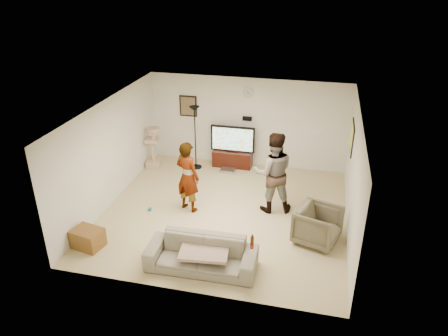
% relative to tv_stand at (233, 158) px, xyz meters
% --- Properties ---
extents(floor, '(5.50, 5.50, 0.02)m').
position_rel_tv_stand_xyz_m(floor, '(0.36, -2.50, -0.24)').
color(floor, tan).
rests_on(floor, ground).
extents(ceiling, '(5.50, 5.50, 0.02)m').
position_rel_tv_stand_xyz_m(ceiling, '(0.36, -2.50, 2.28)').
color(ceiling, silver).
rests_on(ceiling, wall_back).
extents(wall_back, '(5.50, 0.04, 2.50)m').
position_rel_tv_stand_xyz_m(wall_back, '(0.36, 0.25, 1.02)').
color(wall_back, beige).
rests_on(wall_back, floor).
extents(wall_front, '(5.50, 0.04, 2.50)m').
position_rel_tv_stand_xyz_m(wall_front, '(0.36, -5.25, 1.02)').
color(wall_front, beige).
rests_on(wall_front, floor).
extents(wall_left, '(0.04, 5.50, 2.50)m').
position_rel_tv_stand_xyz_m(wall_left, '(-2.39, -2.50, 1.02)').
color(wall_left, beige).
rests_on(wall_left, floor).
extents(wall_right, '(0.04, 5.50, 2.50)m').
position_rel_tv_stand_xyz_m(wall_right, '(3.11, -2.50, 1.02)').
color(wall_right, beige).
rests_on(wall_right, floor).
extents(wall_clock, '(0.26, 0.04, 0.26)m').
position_rel_tv_stand_xyz_m(wall_clock, '(0.36, 0.22, 1.87)').
color(wall_clock, white).
rests_on(wall_clock, wall_back).
extents(wall_speaker, '(0.25, 0.10, 0.10)m').
position_rel_tv_stand_xyz_m(wall_speaker, '(0.36, 0.19, 1.15)').
color(wall_speaker, black).
rests_on(wall_speaker, wall_back).
extents(picture_back, '(0.42, 0.03, 0.52)m').
position_rel_tv_stand_xyz_m(picture_back, '(-1.34, 0.23, 1.37)').
color(picture_back, brown).
rests_on(picture_back, wall_back).
extents(picture_right, '(0.03, 0.78, 0.62)m').
position_rel_tv_stand_xyz_m(picture_right, '(3.09, -0.90, 1.27)').
color(picture_right, '#EEE153').
rests_on(picture_right, wall_right).
extents(tv_stand, '(1.10, 0.45, 0.46)m').
position_rel_tv_stand_xyz_m(tv_stand, '(0.00, 0.00, 0.00)').
color(tv_stand, black).
rests_on(tv_stand, floor).
extents(console_box, '(0.40, 0.30, 0.07)m').
position_rel_tv_stand_xyz_m(console_box, '(-0.05, -0.40, -0.19)').
color(console_box, '#A9AAB5').
rests_on(console_box, floor).
extents(tv, '(1.23, 0.08, 0.73)m').
position_rel_tv_stand_xyz_m(tv, '(0.00, 0.00, 0.59)').
color(tv, black).
rests_on(tv, tv_stand).
extents(tv_screen, '(1.13, 0.01, 0.64)m').
position_rel_tv_stand_xyz_m(tv_screen, '(0.00, -0.04, 0.59)').
color(tv_screen, '#52DFF5').
rests_on(tv_screen, tv).
extents(floor_lamp, '(0.32, 0.32, 1.78)m').
position_rel_tv_stand_xyz_m(floor_lamp, '(-0.98, -0.35, 0.66)').
color(floor_lamp, black).
rests_on(floor_lamp, floor).
extents(cat_tree, '(0.44, 0.44, 1.19)m').
position_rel_tv_stand_xyz_m(cat_tree, '(-2.17, -0.57, 0.37)').
color(cat_tree, tan).
rests_on(cat_tree, floor).
extents(person_left, '(0.73, 0.61, 1.70)m').
position_rel_tv_stand_xyz_m(person_left, '(-0.49, -2.56, 0.62)').
color(person_left, '#B6B6B6').
rests_on(person_left, floor).
extents(person_right, '(1.09, 0.94, 1.92)m').
position_rel_tv_stand_xyz_m(person_right, '(1.40, -2.12, 0.73)').
color(person_right, '#23608D').
rests_on(person_right, floor).
extents(sofa, '(2.09, 0.86, 0.61)m').
position_rel_tv_stand_xyz_m(sofa, '(0.40, -4.55, 0.07)').
color(sofa, slate).
rests_on(sofa, floor).
extents(throw_blanket, '(0.98, 0.80, 0.06)m').
position_rel_tv_stand_xyz_m(throw_blanket, '(0.46, -4.55, 0.18)').
color(throw_blanket, tan).
rests_on(throw_blanket, sofa).
extents(beer_bottle, '(0.06, 0.06, 0.25)m').
position_rel_tv_stand_xyz_m(beer_bottle, '(1.35, -4.55, 0.50)').
color(beer_bottle, '#3B1904').
rests_on(beer_bottle, sofa).
extents(armchair, '(1.07, 1.06, 0.78)m').
position_rel_tv_stand_xyz_m(armchair, '(2.49, -3.18, 0.16)').
color(armchair, brown).
rests_on(armchair, floor).
extents(side_table, '(0.67, 0.56, 0.40)m').
position_rel_tv_stand_xyz_m(side_table, '(-2.04, -4.45, -0.03)').
color(side_table, brown).
rests_on(side_table, floor).
extents(toy_ball, '(0.09, 0.09, 0.09)m').
position_rel_tv_stand_xyz_m(toy_ball, '(-1.36, -2.85, -0.19)').
color(toy_ball, '#086D90').
rests_on(toy_ball, floor).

